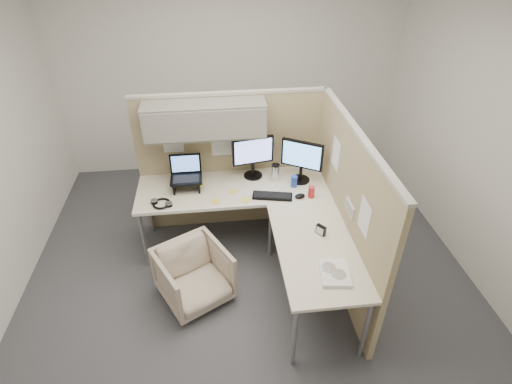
{
  "coord_description": "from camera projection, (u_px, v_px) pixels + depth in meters",
  "views": [
    {
      "loc": [
        -0.27,
        -2.91,
        3.07
      ],
      "look_at": [
        0.1,
        0.25,
        0.85
      ],
      "focal_mm": 28.0,
      "sensor_mm": 36.0,
      "label": 1
    }
  ],
  "objects": [
    {
      "name": "soda_can_green",
      "position": [
        311.0,
        192.0,
        3.99
      ],
      "size": [
        0.07,
        0.07,
        0.12
      ],
      "primitive_type": "cylinder",
      "color": "#B21E1E",
      "rests_on": "desk"
    },
    {
      "name": "sticky_note_c",
      "position": [
        200.0,
        185.0,
        4.2
      ],
      "size": [
        0.1,
        0.1,
        0.01
      ],
      "primitive_type": "cube",
      "rotation": [
        0.0,
        0.0,
        0.32
      ],
      "color": "yellow",
      "rests_on": "desk"
    },
    {
      "name": "office_chair",
      "position": [
        194.0,
        273.0,
        3.74
      ],
      "size": [
        0.79,
        0.78,
        0.62
      ],
      "primitive_type": "imported",
      "rotation": [
        0.0,
        0.0,
        0.49
      ],
      "color": "#BEAA97",
      "rests_on": "ground"
    },
    {
      "name": "travel_mug",
      "position": [
        275.0,
        172.0,
        4.23
      ],
      "size": [
        0.09,
        0.09,
        0.19
      ],
      "color": "silver",
      "rests_on": "desk"
    },
    {
      "name": "monitor_right",
      "position": [
        302.0,
        158.0,
        4.12
      ],
      "size": [
        0.4,
        0.25,
        0.47
      ],
      "rotation": [
        0.0,
        0.0,
        -0.53
      ],
      "color": "black",
      "rests_on": "desk"
    },
    {
      "name": "sticky_note_d",
      "position": [
        234.0,
        192.0,
        4.09
      ],
      "size": [
        0.1,
        0.1,
        0.01
      ],
      "primitive_type": "cube",
      "rotation": [
        0.0,
        0.0,
        -0.33
      ],
      "color": "yellow",
      "rests_on": "desk"
    },
    {
      "name": "soda_can_silver",
      "position": [
        294.0,
        181.0,
        4.15
      ],
      "size": [
        0.07,
        0.07,
        0.12
      ],
      "primitive_type": "cylinder",
      "color": "#1E3FA5",
      "rests_on": "desk"
    },
    {
      "name": "desk",
      "position": [
        260.0,
        213.0,
        3.88
      ],
      "size": [
        2.0,
        1.98,
        0.73
      ],
      "color": "beige",
      "rests_on": "ground"
    },
    {
      "name": "monitor_left",
      "position": [
        253.0,
        154.0,
        4.19
      ],
      "size": [
        0.44,
        0.2,
        0.47
      ],
      "rotation": [
        0.0,
        0.0,
        0.17
      ],
      "color": "black",
      "rests_on": "desk"
    },
    {
      "name": "headphones",
      "position": [
        162.0,
        203.0,
        3.91
      ],
      "size": [
        0.24,
        0.24,
        0.03
      ],
      "rotation": [
        0.0,
        0.0,
        -0.41
      ],
      "color": "black",
      "rests_on": "desk"
    },
    {
      "name": "partition_back",
      "position": [
        220.0,
        143.0,
        4.18
      ],
      "size": [
        2.0,
        0.36,
        1.63
      ],
      "color": "tan",
      "rests_on": "ground"
    },
    {
      "name": "paper_stack",
      "position": [
        335.0,
        273.0,
        3.15
      ],
      "size": [
        0.26,
        0.32,
        0.03
      ],
      "rotation": [
        0.0,
        0.0,
        -0.13
      ],
      "color": "white",
      "rests_on": "desk"
    },
    {
      "name": "sticky_note_a",
      "position": [
        216.0,
        201.0,
        3.96
      ],
      "size": [
        0.08,
        0.08,
        0.01
      ],
      "primitive_type": "cube",
      "rotation": [
        0.0,
        0.0,
        -0.08
      ],
      "color": "yellow",
      "rests_on": "desk"
    },
    {
      "name": "keyboard",
      "position": [
        272.0,
        196.0,
        4.02
      ],
      "size": [
        0.42,
        0.21,
        0.02
      ],
      "primitive_type": "cube",
      "rotation": [
        0.0,
        0.0,
        -0.21
      ],
      "color": "black",
      "rests_on": "desk"
    },
    {
      "name": "mouse",
      "position": [
        300.0,
        196.0,
        4.0
      ],
      "size": [
        0.12,
        0.09,
        0.04
      ],
      "primitive_type": "ellipsoid",
      "rotation": [
        0.0,
        0.0,
        0.23
      ],
      "color": "black",
      "rests_on": "desk"
    },
    {
      "name": "ground",
      "position": [
        249.0,
        273.0,
        4.16
      ],
      "size": [
        4.5,
        4.5,
        0.0
      ],
      "primitive_type": "plane",
      "color": "#404046",
      "rests_on": "ground"
    },
    {
      "name": "sticky_note_b",
      "position": [
        246.0,
        200.0,
        3.98
      ],
      "size": [
        0.1,
        0.1,
        0.01
      ],
      "primitive_type": "cube",
      "rotation": [
        0.0,
        0.0,
        -0.32
      ],
      "color": "yellow",
      "rests_on": "desk"
    },
    {
      "name": "desk_clock",
      "position": [
        321.0,
        230.0,
        3.53
      ],
      "size": [
        0.09,
        0.09,
        0.09
      ],
      "rotation": [
        0.0,
        0.0,
        -0.89
      ],
      "color": "black",
      "rests_on": "desk"
    },
    {
      "name": "partition_right",
      "position": [
        345.0,
        208.0,
        3.72
      ],
      "size": [
        0.07,
        2.03,
        1.63
      ],
      "color": "tan",
      "rests_on": "ground"
    },
    {
      "name": "laptop_station",
      "position": [
        186.0,
        177.0,
        4.09
      ],
      "size": [
        0.32,
        0.27,
        0.33
      ],
      "color": "black",
      "rests_on": "desk"
    }
  ]
}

